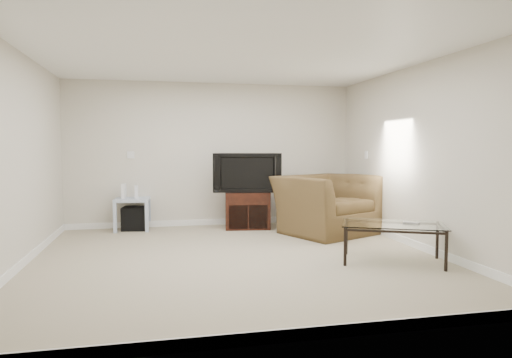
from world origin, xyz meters
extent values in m
plane|color=tan|center=(0.00, 0.00, 0.00)|extent=(5.00, 5.00, 0.00)
plane|color=white|center=(0.00, 0.00, 2.50)|extent=(5.00, 5.00, 0.00)
cube|color=silver|center=(0.00, 2.50, 1.25)|extent=(5.00, 0.02, 2.50)
cube|color=silver|center=(-2.50, 0.00, 1.25)|extent=(0.02, 5.00, 2.50)
cube|color=silver|center=(2.50, 0.00, 1.25)|extent=(0.02, 5.00, 2.50)
cube|color=white|center=(-1.40, 2.49, 1.25)|extent=(0.12, 0.02, 0.12)
cube|color=white|center=(2.49, 1.60, 1.25)|extent=(0.02, 0.09, 0.13)
cube|color=white|center=(2.49, 1.30, 0.30)|extent=(0.02, 0.08, 0.12)
cube|color=black|center=(0.53, 2.01, 0.52)|extent=(0.44, 0.34, 0.06)
imported|color=black|center=(0.53, 2.02, 0.95)|extent=(1.09, 0.43, 0.66)
cube|color=black|center=(-1.34, 2.30, 0.19)|extent=(0.44, 0.44, 0.39)
cube|color=white|center=(-1.51, 2.27, 0.66)|extent=(0.08, 0.18, 0.24)
cube|color=silver|center=(-1.31, 2.25, 0.64)|extent=(0.06, 0.16, 0.21)
imported|color=#50311D|center=(1.70, 1.34, 0.62)|extent=(1.69, 1.44, 1.25)
cube|color=#B2B2B7|center=(2.01, -0.63, 0.48)|extent=(0.16, 0.17, 0.02)
camera|label=1|loc=(-0.95, -5.53, 1.39)|focal=32.00mm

